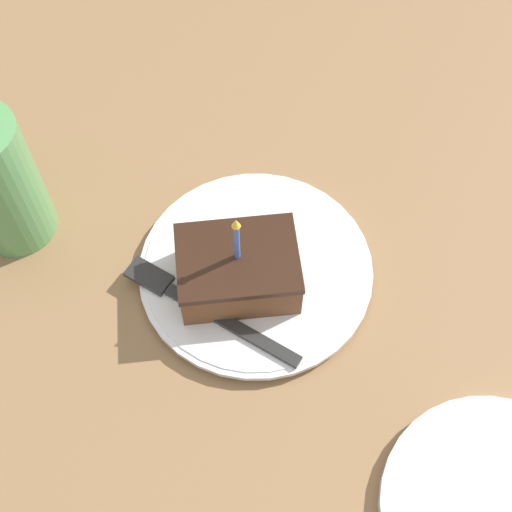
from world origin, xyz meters
name	(u,v)px	position (x,y,z in m)	size (l,w,h in m)	color
ground_plane	(280,281)	(0.00, 0.00, -0.02)	(2.40, 2.40, 0.04)	olive
plate	(256,272)	(0.00, 0.03, 0.01)	(0.23, 0.23, 0.01)	silver
cake_slice	(238,269)	(-0.01, 0.04, 0.04)	(0.08, 0.11, 0.11)	brown
fork	(200,307)	(-0.04, 0.08, 0.02)	(0.13, 0.16, 0.00)	#262626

